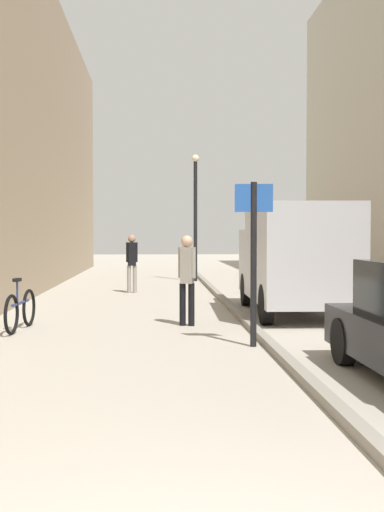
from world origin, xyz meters
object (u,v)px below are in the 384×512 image
(bicycle_leaning, at_px, (21,310))
(street_sign_post, at_px, (254,249))
(lamp_post, at_px, (195,209))
(delivery_van, at_px, (295,256))
(pedestrian_mid_block, at_px, (132,259))
(pedestrian_main_foreground, at_px, (187,274))

(bicycle_leaning, bearing_deg, street_sign_post, -19.93)
(lamp_post, bearing_deg, delivery_van, -80.98)
(pedestrian_mid_block, height_order, lamp_post, lamp_post)
(pedestrian_main_foreground, distance_m, pedestrian_mid_block, 7.00)
(street_sign_post, bearing_deg, bicycle_leaning, -19.02)
(street_sign_post, relative_size, bicycle_leaning, 1.47)
(pedestrian_mid_block, height_order, street_sign_post, street_sign_post)
(lamp_post, height_order, bicycle_leaning, lamp_post)
(delivery_van, bearing_deg, pedestrian_main_foreground, -145.55)
(pedestrian_mid_block, xyz_separation_m, lamp_post, (2.22, 4.61, 1.71))
(pedestrian_mid_block, distance_m, bicycle_leaning, 7.53)
(street_sign_post, relative_size, lamp_post, 0.55)
(street_sign_post, height_order, bicycle_leaning, street_sign_post)
(delivery_van, bearing_deg, bicycle_leaning, -158.71)
(pedestrian_mid_block, bearing_deg, pedestrian_main_foreground, -88.26)
(delivery_van, height_order, bicycle_leaning, delivery_van)
(lamp_post, bearing_deg, pedestrian_mid_block, -115.73)
(delivery_van, relative_size, bicycle_leaning, 2.74)
(pedestrian_main_foreground, distance_m, delivery_van, 2.96)
(delivery_van, distance_m, lamp_post, 10.11)
(delivery_van, bearing_deg, street_sign_post, -109.88)
(bicycle_leaning, bearing_deg, pedestrian_main_foreground, 12.84)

